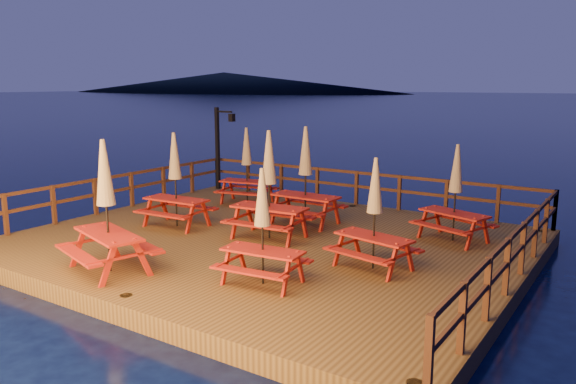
% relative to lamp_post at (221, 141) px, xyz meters
% --- Properties ---
extents(ground, '(500.00, 500.00, 0.00)m').
position_rel_lamp_post_xyz_m(ground, '(5.39, -4.55, -2.20)').
color(ground, black).
rests_on(ground, ground).
extents(deck, '(12.00, 10.00, 0.40)m').
position_rel_lamp_post_xyz_m(deck, '(5.39, -4.55, -2.00)').
color(deck, '#4A3518').
rests_on(deck, ground).
extents(deck_piles, '(11.44, 9.44, 1.40)m').
position_rel_lamp_post_xyz_m(deck_piles, '(5.39, -4.55, -2.50)').
color(deck_piles, '#3B2413').
rests_on(deck_piles, ground).
extents(railing, '(11.80, 9.75, 1.10)m').
position_rel_lamp_post_xyz_m(railing, '(5.39, -2.77, -1.03)').
color(railing, '#3B2413').
rests_on(railing, deck).
extents(lamp_post, '(0.85, 0.18, 3.00)m').
position_rel_lamp_post_xyz_m(lamp_post, '(0.00, 0.00, 0.00)').
color(lamp_post, black).
rests_on(lamp_post, deck).
extents(headland_left, '(180.00, 84.00, 9.00)m').
position_rel_lamp_post_xyz_m(headland_left, '(-154.61, 185.45, 2.30)').
color(headland_left, black).
rests_on(headland_left, ground).
extents(picnic_table_0, '(1.88, 1.58, 2.57)m').
position_rel_lamp_post_xyz_m(picnic_table_0, '(2.53, -4.90, -0.46)').
color(picnic_table_0, maroon).
rests_on(picnic_table_0, deck).
extents(picnic_table_1, '(2.03, 1.84, 2.41)m').
position_rel_lamp_post_xyz_m(picnic_table_1, '(9.30, -2.16, -0.54)').
color(picnic_table_1, maroon).
rests_on(picnic_table_1, deck).
extents(picnic_table_2, '(1.73, 1.48, 2.29)m').
position_rel_lamp_post_xyz_m(picnic_table_2, '(7.14, -7.24, -0.61)').
color(picnic_table_2, maroon).
rests_on(picnic_table_2, deck).
extents(picnic_table_3, '(2.01, 1.78, 2.47)m').
position_rel_lamp_post_xyz_m(picnic_table_3, '(2.30, -1.44, -0.51)').
color(picnic_table_3, maroon).
rests_on(picnic_table_3, deck).
extents(picnic_table_4, '(2.05, 1.74, 2.73)m').
position_rel_lamp_post_xyz_m(picnic_table_4, '(5.35, -4.50, -0.38)').
color(picnic_table_4, maroon).
rests_on(picnic_table_4, deck).
extents(picnic_table_5, '(1.89, 1.66, 2.37)m').
position_rel_lamp_post_xyz_m(picnic_table_5, '(8.56, -5.22, -0.56)').
color(picnic_table_5, maroon).
rests_on(picnic_table_5, deck).
extents(picnic_table_6, '(1.90, 1.56, 2.71)m').
position_rel_lamp_post_xyz_m(picnic_table_6, '(5.33, -2.74, -0.39)').
color(picnic_table_6, maroon).
rests_on(picnic_table_6, deck).
extents(picnic_table_7, '(2.30, 2.08, 2.76)m').
position_rel_lamp_post_xyz_m(picnic_table_7, '(4.04, -8.40, -0.36)').
color(picnic_table_7, maroon).
rests_on(picnic_table_7, deck).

